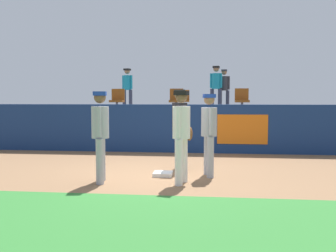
{
  "coord_description": "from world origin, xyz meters",
  "views": [
    {
      "loc": [
        0.94,
        -7.68,
        1.64
      ],
      "look_at": [
        0.02,
        0.83,
        1.0
      ],
      "focal_mm": 38.15,
      "sensor_mm": 36.0,
      "label": 1
    }
  ],
  "objects": [
    {
      "name": "ground_plane",
      "position": [
        0.0,
        0.0,
        0.0
      ],
      "size": [
        60.0,
        60.0,
        0.0
      ],
      "primitive_type": "plane",
      "color": "#846042"
    },
    {
      "name": "grass_foreground_strip",
      "position": [
        0.0,
        -3.15,
        0.0
      ],
      "size": [
        18.0,
        2.8,
        0.01
      ],
      "primitive_type": "cube",
      "color": "#2D722D",
      "rests_on": "ground_plane"
    },
    {
      "name": "first_base",
      "position": [
        0.02,
        -0.17,
        0.04
      ],
      "size": [
        0.4,
        0.4,
        0.08
      ],
      "primitive_type": "cube",
      "color": "white",
      "rests_on": "ground_plane"
    },
    {
      "name": "player_fielder_home",
      "position": [
        0.47,
        -0.83,
        1.04
      ],
      "size": [
        0.44,
        0.54,
        1.8
      ],
      "rotation": [
        0.0,
        0.0,
        -1.81
      ],
      "color": "white",
      "rests_on": "ground_plane"
    },
    {
      "name": "player_runner_visitor",
      "position": [
        1.0,
        -0.09,
        1.02
      ],
      "size": [
        0.39,
        0.48,
        1.75
      ],
      "rotation": [
        0.0,
        0.0,
        -1.36
      ],
      "color": "#9EA3AD",
      "rests_on": "ground_plane"
    },
    {
      "name": "player_coach_visitor",
      "position": [
        -1.13,
        -0.9,
        1.04
      ],
      "size": [
        0.4,
        0.5,
        1.79
      ],
      "rotation": [
        0.0,
        0.0,
        -1.39
      ],
      "color": "#9EA3AD",
      "rests_on": "ground_plane"
    },
    {
      "name": "player_umpire",
      "position": [
        0.32,
        0.6,
        1.08
      ],
      "size": [
        0.36,
        0.52,
        1.86
      ],
      "rotation": [
        0.0,
        0.0,
        -1.54
      ],
      "color": "#4C4C51",
      "rests_on": "ground_plane"
    },
    {
      "name": "field_wall",
      "position": [
        0.01,
        3.29,
        0.74
      ],
      "size": [
        18.0,
        0.26,
        1.49
      ],
      "color": "navy",
      "rests_on": "ground_plane"
    },
    {
      "name": "bleacher_platform",
      "position": [
        0.0,
        5.86,
        0.59
      ],
      "size": [
        18.0,
        4.8,
        1.18
      ],
      "primitive_type": "cube",
      "color": "#59595E",
      "rests_on": "ground_plane"
    },
    {
      "name": "seat_back_right",
      "position": [
        2.31,
        6.53,
        1.65
      ],
      "size": [
        0.46,
        0.44,
        0.84
      ],
      "color": "#4C4C51",
      "rests_on": "bleacher_platform"
    },
    {
      "name": "seat_front_center",
      "position": [
        -0.11,
        4.73,
        1.65
      ],
      "size": [
        0.47,
        0.44,
        0.84
      ],
      "color": "#4C4C51",
      "rests_on": "bleacher_platform"
    },
    {
      "name": "seat_back_center",
      "position": [
        0.02,
        6.53,
        1.65
      ],
      "size": [
        0.46,
        0.44,
        0.84
      ],
      "color": "#4C4C51",
      "rests_on": "bleacher_platform"
    },
    {
      "name": "seat_front_left",
      "position": [
        -2.21,
        4.73,
        1.65
      ],
      "size": [
        0.46,
        0.44,
        0.84
      ],
      "color": "#4C4C51",
      "rests_on": "bleacher_platform"
    },
    {
      "name": "seat_front_right",
      "position": [
        2.14,
        4.73,
        1.65
      ],
      "size": [
        0.47,
        0.44,
        0.84
      ],
      "color": "#4C4C51",
      "rests_on": "bleacher_platform"
    },
    {
      "name": "spectator_hooded",
      "position": [
        -2.4,
        7.22,
        2.2
      ],
      "size": [
        0.47,
        0.43,
        1.76
      ],
      "rotation": [
        0.0,
        0.0,
        2.8
      ],
      "color": "#33384C",
      "rests_on": "bleacher_platform"
    },
    {
      "name": "spectator_capped",
      "position": [
        1.66,
        7.37,
        2.16
      ],
      "size": [
        0.47,
        0.36,
        1.69
      ],
      "rotation": [
        0.0,
        0.0,
        3.03
      ],
      "color": "#33384C",
      "rests_on": "bleacher_platform"
    },
    {
      "name": "spectator_casual",
      "position": [
        1.32,
        7.07,
        2.23
      ],
      "size": [
        0.49,
        0.42,
        1.81
      ],
      "rotation": [
        0.0,
        0.0,
        2.89
      ],
      "color": "#33384C",
      "rests_on": "bleacher_platform"
    }
  ]
}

